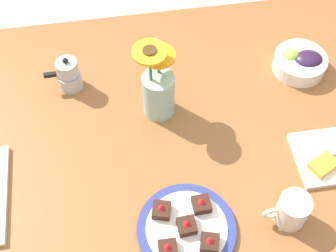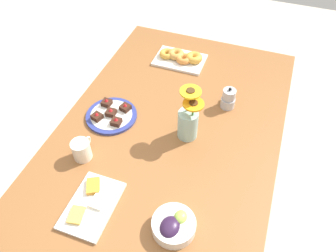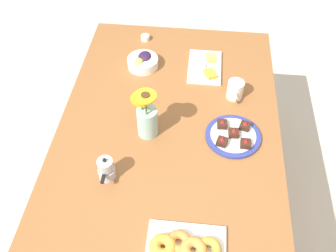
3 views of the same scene
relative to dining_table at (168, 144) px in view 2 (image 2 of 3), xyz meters
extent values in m
plane|color=beige|center=(0.00, 0.00, -0.65)|extent=(6.00, 6.00, 0.00)
cube|color=brown|center=(0.00, 0.00, 0.07)|extent=(1.60, 1.00, 0.04)
cube|color=brown|center=(0.72, -0.42, -0.30)|extent=(0.07, 0.07, 0.70)
cube|color=brown|center=(0.72, 0.42, -0.30)|extent=(0.07, 0.07, 0.70)
cylinder|color=silver|center=(-0.26, 0.30, 0.13)|extent=(0.08, 0.08, 0.09)
cylinder|color=brown|center=(-0.26, 0.30, 0.17)|extent=(0.07, 0.07, 0.00)
torus|color=silver|center=(-0.21, 0.30, 0.13)|extent=(0.05, 0.01, 0.05)
cylinder|color=white|center=(-0.44, -0.18, 0.11)|extent=(0.16, 0.16, 0.05)
ellipsoid|color=#2D1938|center=(-0.46, -0.17, 0.13)|extent=(0.09, 0.07, 0.04)
ellipsoid|color=#9EC14C|center=(-0.41, -0.19, 0.13)|extent=(0.06, 0.05, 0.04)
cube|color=white|center=(-0.46, 0.14, 0.09)|extent=(0.26, 0.17, 0.01)
cube|color=#EFB74C|center=(-0.52, 0.17, 0.11)|extent=(0.08, 0.06, 0.01)
cube|color=white|center=(-0.44, 0.12, 0.11)|extent=(0.07, 0.05, 0.01)
cube|color=orange|center=(-0.39, 0.17, 0.11)|extent=(0.09, 0.08, 0.02)
cube|color=white|center=(0.53, 0.12, 0.09)|extent=(0.19, 0.28, 0.01)
torus|color=gold|center=(0.54, 0.04, 0.12)|extent=(0.13, 0.13, 0.04)
torus|color=orange|center=(0.52, 0.09, 0.12)|extent=(0.09, 0.09, 0.03)
torus|color=#C78B3E|center=(0.54, 0.14, 0.12)|extent=(0.12, 0.12, 0.04)
torus|color=gold|center=(0.53, 0.20, 0.12)|extent=(0.11, 0.11, 0.03)
cylinder|color=navy|center=(0.00, 0.29, 0.09)|extent=(0.24, 0.24, 0.01)
cylinder|color=white|center=(0.00, 0.29, 0.09)|extent=(0.20, 0.20, 0.01)
cube|color=#381E14|center=(-0.05, 0.34, 0.11)|extent=(0.05, 0.05, 0.02)
cone|color=red|center=(-0.05, 0.34, 0.13)|extent=(0.02, 0.02, 0.01)
cube|color=#381E14|center=(0.05, 0.34, 0.11)|extent=(0.05, 0.05, 0.02)
cone|color=red|center=(0.05, 0.34, 0.13)|extent=(0.02, 0.02, 0.01)
cube|color=#381E14|center=(-0.05, 0.24, 0.11)|extent=(0.05, 0.05, 0.02)
cone|color=red|center=(-0.05, 0.24, 0.13)|extent=(0.02, 0.02, 0.01)
cube|color=#381E14|center=(0.05, 0.24, 0.11)|extent=(0.05, 0.05, 0.02)
cone|color=red|center=(0.05, 0.24, 0.13)|extent=(0.02, 0.02, 0.01)
cube|color=#381E14|center=(0.00, 0.29, 0.11)|extent=(0.05, 0.05, 0.02)
cone|color=red|center=(0.00, 0.29, 0.13)|extent=(0.02, 0.02, 0.01)
cylinder|color=#99C1B7|center=(0.01, -0.09, 0.16)|extent=(0.09, 0.09, 0.14)
cylinder|color=#3D702D|center=(0.03, -0.09, 0.28)|extent=(0.01, 0.01, 0.10)
cylinder|color=yellow|center=(0.03, -0.09, 0.33)|extent=(0.09, 0.09, 0.01)
cylinder|color=#472D14|center=(0.03, -0.09, 0.34)|extent=(0.04, 0.04, 0.01)
cylinder|color=#3D702D|center=(0.01, -0.11, 0.26)|extent=(0.01, 0.01, 0.06)
cylinder|color=orange|center=(0.01, -0.11, 0.29)|extent=(0.09, 0.09, 0.01)
cylinder|color=#472D14|center=(0.01, -0.11, 0.30)|extent=(0.04, 0.04, 0.01)
cylinder|color=#B7B7BC|center=(0.26, -0.22, 0.11)|extent=(0.07, 0.07, 0.05)
cylinder|color=#B7B7BC|center=(0.26, -0.22, 0.14)|extent=(0.05, 0.05, 0.01)
cylinder|color=#B7B7BC|center=(0.26, -0.22, 0.17)|extent=(0.06, 0.06, 0.04)
sphere|color=black|center=(0.26, -0.22, 0.20)|extent=(0.02, 0.02, 0.02)
cube|color=black|center=(0.31, -0.22, 0.15)|extent=(0.04, 0.01, 0.01)
camera|label=1|loc=(0.11, 0.71, 1.18)|focal=50.00mm
camera|label=2|loc=(-0.94, -0.34, 1.22)|focal=35.00mm
camera|label=3|loc=(1.07, 0.11, 1.36)|focal=40.00mm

